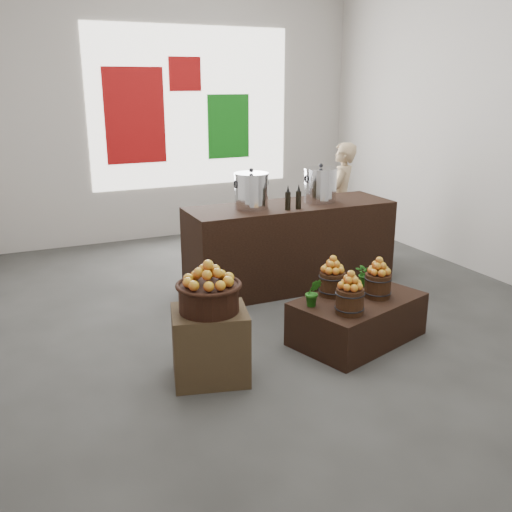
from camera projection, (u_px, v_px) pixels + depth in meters
name	position (u px, v px, depth m)	size (l,w,h in m)	color
ground	(273.00, 309.00, 6.26)	(7.00, 7.00, 0.00)	#3D3E3B
back_wall	(173.00, 108.00, 8.71)	(6.00, 0.04, 4.00)	#AFA9A1
back_opening	(192.00, 108.00, 8.82)	(3.20, 0.02, 2.40)	white
deco_red_left	(135.00, 116.00, 8.48)	(0.90, 0.04, 1.40)	#9A0B0C
deco_green_right	(228.00, 126.00, 9.13)	(0.70, 0.04, 1.00)	#106913
deco_red_upper	(185.00, 74.00, 8.62)	(0.50, 0.04, 0.50)	#9A0B0C
crate	(210.00, 345.00, 4.72)	(0.61, 0.50, 0.61)	#463920
wicker_basket	(209.00, 298.00, 4.60)	(0.49, 0.49, 0.22)	black
apples_in_basket	(208.00, 273.00, 4.54)	(0.38, 0.38, 0.20)	#A3051B
display_table	(357.00, 319.00, 5.47)	(1.23, 0.76, 0.43)	black
apple_bucket_front_left	(350.00, 301.00, 5.03)	(0.25, 0.25, 0.23)	#361C0E
apples_in_bucket_front_left	(351.00, 280.00, 4.97)	(0.18, 0.18, 0.17)	#A3051B
apple_bucket_front_right	(378.00, 285.00, 5.41)	(0.25, 0.25, 0.23)	#361C0E
apples_in_bucket_front_right	(379.00, 266.00, 5.35)	(0.18, 0.18, 0.17)	#A3051B
apple_bucket_rear	(332.00, 284.00, 5.45)	(0.25, 0.25, 0.23)	#361C0E
apples_in_bucket_rear	(333.00, 264.00, 5.40)	(0.18, 0.18, 0.17)	#A3051B
herb_garnish_right	(366.00, 273.00, 5.71)	(0.23, 0.20, 0.26)	#1A5812
herb_garnish_left	(313.00, 292.00, 5.18)	(0.15, 0.12, 0.27)	#1A5812
counter	(290.00, 246.00, 6.83)	(2.47, 0.79, 1.01)	black
stock_pot_left	(251.00, 192.00, 6.42)	(0.38, 0.38, 0.38)	silver
stock_pot_center	(320.00, 186.00, 6.78)	(0.38, 0.38, 0.38)	silver
oil_cruets	(301.00, 196.00, 6.42)	(0.18, 0.07, 0.28)	black
shopper	(341.00, 200.00, 8.03)	(0.58, 0.38, 1.59)	tan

